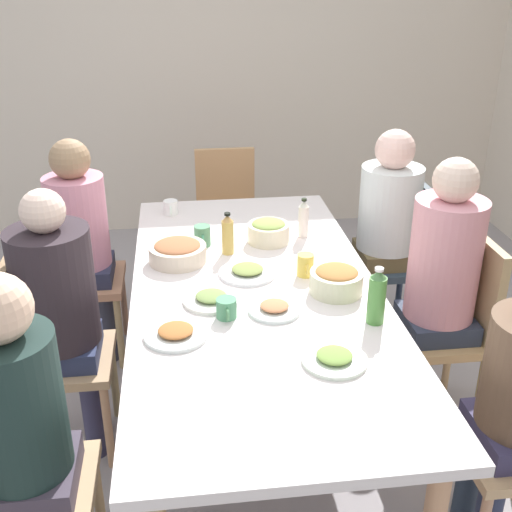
# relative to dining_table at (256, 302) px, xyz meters

# --- Properties ---
(ground_plane) EXTENTS (6.07, 6.07, 0.00)m
(ground_plane) POSITION_rel_dining_table_xyz_m (0.00, 0.00, -0.67)
(ground_plane) COLOR #9A9498
(wall_left) EXTENTS (0.12, 4.77, 2.60)m
(wall_left) POSITION_rel_dining_table_xyz_m (-2.59, 0.00, 0.63)
(wall_left) COLOR beige
(wall_left) RESTS_ON ground_plane
(dining_table) EXTENTS (2.22, 1.03, 0.73)m
(dining_table) POSITION_rel_dining_table_xyz_m (0.00, 0.00, 0.00)
(dining_table) COLOR white
(dining_table) RESTS_ON ground_plane
(chair_0) EXTENTS (0.40, 0.40, 0.90)m
(chair_0) POSITION_rel_dining_table_xyz_m (0.00, 0.90, -0.15)
(chair_0) COLOR tan
(chair_0) RESTS_ON ground_plane
(person_0) EXTENTS (0.31, 0.31, 1.27)m
(person_0) POSITION_rel_dining_table_xyz_m (-0.00, 0.81, 0.09)
(person_0) COLOR #332852
(person_0) RESTS_ON ground_plane
(chair_1) EXTENTS (0.40, 0.40, 0.90)m
(chair_1) POSITION_rel_dining_table_xyz_m (0.74, -0.90, -0.15)
(chair_1) COLOR tan
(chair_1) RESTS_ON ground_plane
(person_1) EXTENTS (0.30, 0.30, 1.22)m
(person_1) POSITION_rel_dining_table_xyz_m (0.74, -0.81, 0.06)
(person_1) COLOR #474341
(person_1) RESTS_ON ground_plane
(chair_2) EXTENTS (0.40, 0.40, 0.90)m
(chair_2) POSITION_rel_dining_table_xyz_m (0.00, -0.90, -0.15)
(chair_2) COLOR tan
(chair_2) RESTS_ON ground_plane
(person_2) EXTENTS (0.33, 0.33, 1.21)m
(person_2) POSITION_rel_dining_table_xyz_m (0.00, -0.81, 0.06)
(person_2) COLOR #332D44
(person_2) RESTS_ON ground_plane
(chair_4) EXTENTS (0.40, 0.40, 0.90)m
(chair_4) POSITION_rel_dining_table_xyz_m (-0.74, 0.90, -0.15)
(chair_4) COLOR #2D3E4D
(chair_4) RESTS_ON ground_plane
(person_4) EXTENTS (0.33, 0.33, 1.20)m
(person_4) POSITION_rel_dining_table_xyz_m (-0.74, 0.81, 0.06)
(person_4) COLOR brown
(person_4) RESTS_ON ground_plane
(chair_5) EXTENTS (0.40, 0.40, 0.90)m
(chair_5) POSITION_rel_dining_table_xyz_m (-1.49, 0.00, -0.15)
(chair_5) COLOR tan
(chair_5) RESTS_ON ground_plane
(chair_6) EXTENTS (0.40, 0.40, 0.90)m
(chair_6) POSITION_rel_dining_table_xyz_m (-0.74, -0.90, -0.15)
(chair_6) COLOR tan
(chair_6) RESTS_ON ground_plane
(person_6) EXTENTS (0.30, 0.30, 1.21)m
(person_6) POSITION_rel_dining_table_xyz_m (-0.74, -0.81, 0.06)
(person_6) COLOR #252D43
(person_6) RESTS_ON ground_plane
(plate_0) EXTENTS (0.23, 0.23, 0.04)m
(plate_0) POSITION_rel_dining_table_xyz_m (0.09, -0.19, 0.08)
(plate_0) COLOR silver
(plate_0) RESTS_ON dining_table
(plate_1) EXTENTS (0.24, 0.24, 0.04)m
(plate_1) POSITION_rel_dining_table_xyz_m (0.34, -0.34, 0.08)
(plate_1) COLOR silver
(plate_1) RESTS_ON dining_table
(plate_2) EXTENTS (0.20, 0.20, 0.04)m
(plate_2) POSITION_rel_dining_table_xyz_m (0.20, 0.05, 0.08)
(plate_2) COLOR silver
(plate_2) RESTS_ON dining_table
(plate_3) EXTENTS (0.25, 0.25, 0.04)m
(plate_3) POSITION_rel_dining_table_xyz_m (-0.13, -0.02, 0.08)
(plate_3) COLOR white
(plate_3) RESTS_ON dining_table
(plate_4) EXTENTS (0.23, 0.23, 0.04)m
(plate_4) POSITION_rel_dining_table_xyz_m (0.57, 0.20, 0.08)
(plate_4) COLOR silver
(plate_4) RESTS_ON dining_table
(bowl_0) EXTENTS (0.26, 0.26, 0.10)m
(bowl_0) POSITION_rel_dining_table_xyz_m (-0.31, -0.32, 0.12)
(bowl_0) COLOR beige
(bowl_0) RESTS_ON dining_table
(bowl_1) EXTENTS (0.20, 0.20, 0.11)m
(bowl_1) POSITION_rel_dining_table_xyz_m (-0.48, 0.12, 0.12)
(bowl_1) COLOR beige
(bowl_1) RESTS_ON dining_table
(bowl_2) EXTENTS (0.22, 0.22, 0.11)m
(bowl_2) POSITION_rel_dining_table_xyz_m (0.07, 0.32, 0.12)
(bowl_2) COLOR beige
(bowl_2) RESTS_ON dining_table
(cup_0) EXTENTS (0.11, 0.08, 0.08)m
(cup_0) POSITION_rel_dining_table_xyz_m (-0.91, -0.35, 0.11)
(cup_0) COLOR white
(cup_0) RESTS_ON dining_table
(cup_1) EXTENTS (0.12, 0.08, 0.08)m
(cup_1) POSITION_rel_dining_table_xyz_m (0.22, -0.14, 0.11)
(cup_1) COLOR #4D9266
(cup_1) RESTS_ON dining_table
(cup_2) EXTENTS (0.11, 0.08, 0.10)m
(cup_2) POSITION_rel_dining_table_xyz_m (-0.47, -0.20, 0.12)
(cup_2) COLOR #518964
(cup_2) RESTS_ON dining_table
(cup_3) EXTENTS (0.11, 0.07, 0.10)m
(cup_3) POSITION_rel_dining_table_xyz_m (-0.09, 0.23, 0.12)
(cup_3) COLOR #E5C44E
(cup_3) RESTS_ON dining_table
(bottle_0) EXTENTS (0.06, 0.06, 0.20)m
(bottle_0) POSITION_rel_dining_table_xyz_m (-0.37, -0.09, 0.16)
(bottle_0) COLOR gold
(bottle_0) RESTS_ON dining_table
(bottle_1) EXTENTS (0.05, 0.05, 0.20)m
(bottle_1) POSITION_rel_dining_table_xyz_m (-0.52, 0.30, 0.16)
(bottle_1) COLOR silver
(bottle_1) RESTS_ON dining_table
(bottle_2) EXTENTS (0.07, 0.07, 0.23)m
(bottle_2) POSITION_rel_dining_table_xyz_m (0.33, 0.41, 0.18)
(bottle_2) COLOR #478639
(bottle_2) RESTS_ON dining_table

